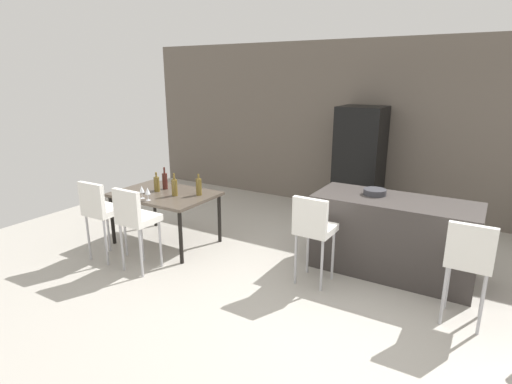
{
  "coord_description": "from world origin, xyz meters",
  "views": [
    {
      "loc": [
        1.51,
        -4.01,
        2.31
      ],
      "look_at": [
        -1.12,
        0.37,
        0.85
      ],
      "focal_mm": 28.71,
      "sensor_mm": 36.0,
      "label": 1
    }
  ],
  "objects_px": {
    "bar_chair_left": "(313,226)",
    "wine_bottle_middle": "(199,187)",
    "dining_chair_near": "(100,208)",
    "kitchen_island": "(392,236)",
    "wine_bottle_far": "(165,181)",
    "dining_table": "(165,197)",
    "wine_bottle_inner": "(175,187)",
    "bar_chair_middle": "(469,257)",
    "wine_glass_right": "(148,191)",
    "fruit_bowl": "(375,192)",
    "wine_bottle_left": "(157,184)",
    "refrigerator": "(359,163)",
    "dining_chair_far": "(135,217)",
    "wine_glass_near": "(142,189)"
  },
  "relations": [
    {
      "from": "bar_chair_middle",
      "to": "wine_glass_near",
      "type": "height_order",
      "value": "bar_chair_middle"
    },
    {
      "from": "dining_chair_far",
      "to": "refrigerator",
      "type": "distance_m",
      "value": 3.76
    },
    {
      "from": "dining_table",
      "to": "wine_bottle_left",
      "type": "bearing_deg",
      "value": 177.75
    },
    {
      "from": "bar_chair_left",
      "to": "wine_bottle_middle",
      "type": "distance_m",
      "value": 1.8
    },
    {
      "from": "bar_chair_left",
      "to": "dining_chair_near",
      "type": "xyz_separation_m",
      "value": [
        -2.57,
        -0.78,
        0.0
      ]
    },
    {
      "from": "dining_chair_near",
      "to": "wine_bottle_middle",
      "type": "bearing_deg",
      "value": 51.67
    },
    {
      "from": "bar_chair_middle",
      "to": "wine_bottle_far",
      "type": "height_order",
      "value": "wine_bottle_far"
    },
    {
      "from": "bar_chair_left",
      "to": "wine_glass_right",
      "type": "relative_size",
      "value": 6.03
    },
    {
      "from": "wine_bottle_left",
      "to": "dining_chair_far",
      "type": "bearing_deg",
      "value": -61.77
    },
    {
      "from": "dining_table",
      "to": "wine_bottle_middle",
      "type": "bearing_deg",
      "value": 18.77
    },
    {
      "from": "wine_bottle_middle",
      "to": "wine_glass_right",
      "type": "xyz_separation_m",
      "value": [
        -0.41,
        -0.54,
        0.0
      ]
    },
    {
      "from": "dining_chair_near",
      "to": "wine_bottle_middle",
      "type": "distance_m",
      "value": 1.28
    },
    {
      "from": "bar_chair_middle",
      "to": "dining_table",
      "type": "xyz_separation_m",
      "value": [
        -3.81,
        0.05,
        -0.02
      ]
    },
    {
      "from": "kitchen_island",
      "to": "wine_bottle_left",
      "type": "distance_m",
      "value": 3.2
    },
    {
      "from": "dining_chair_far",
      "to": "wine_bottle_middle",
      "type": "relative_size",
      "value": 3.56
    },
    {
      "from": "kitchen_island",
      "to": "fruit_bowl",
      "type": "distance_m",
      "value": 0.57
    },
    {
      "from": "refrigerator",
      "to": "dining_chair_near",
      "type": "bearing_deg",
      "value": -123.82
    },
    {
      "from": "bar_chair_middle",
      "to": "wine_bottle_middle",
      "type": "distance_m",
      "value": 3.34
    },
    {
      "from": "wine_bottle_far",
      "to": "refrigerator",
      "type": "relative_size",
      "value": 0.17
    },
    {
      "from": "fruit_bowl",
      "to": "dining_table",
      "type": "bearing_deg",
      "value": -163.66
    },
    {
      "from": "dining_chair_far",
      "to": "fruit_bowl",
      "type": "bearing_deg",
      "value": 34.31
    },
    {
      "from": "dining_table",
      "to": "dining_chair_far",
      "type": "distance_m",
      "value": 0.89
    },
    {
      "from": "kitchen_island",
      "to": "bar_chair_left",
      "type": "bearing_deg",
      "value": -131.92
    },
    {
      "from": "wine_bottle_middle",
      "to": "dining_table",
      "type": "bearing_deg",
      "value": -161.23
    },
    {
      "from": "wine_bottle_middle",
      "to": "wine_bottle_far",
      "type": "distance_m",
      "value": 0.61
    },
    {
      "from": "bar_chair_middle",
      "to": "wine_bottle_inner",
      "type": "xyz_separation_m",
      "value": [
        -3.59,
        0.02,
        0.16
      ]
    },
    {
      "from": "wine_bottle_far",
      "to": "fruit_bowl",
      "type": "distance_m",
      "value": 2.89
    },
    {
      "from": "bar_chair_middle",
      "to": "fruit_bowl",
      "type": "relative_size",
      "value": 3.88
    },
    {
      "from": "dining_chair_far",
      "to": "wine_bottle_middle",
      "type": "bearing_deg",
      "value": 80.25
    },
    {
      "from": "kitchen_island",
      "to": "bar_chair_middle",
      "type": "height_order",
      "value": "bar_chair_middle"
    },
    {
      "from": "wine_glass_right",
      "to": "wine_bottle_inner",
      "type": "bearing_deg",
      "value": 66.2
    },
    {
      "from": "bar_chair_left",
      "to": "dining_chair_far",
      "type": "xyz_separation_m",
      "value": [
        -1.95,
        -0.78,
        0.0
      ]
    },
    {
      "from": "refrigerator",
      "to": "wine_glass_near",
      "type": "bearing_deg",
      "value": -124.93
    },
    {
      "from": "wine_bottle_inner",
      "to": "dining_table",
      "type": "bearing_deg",
      "value": 172.58
    },
    {
      "from": "bar_chair_left",
      "to": "refrigerator",
      "type": "height_order",
      "value": "refrigerator"
    },
    {
      "from": "kitchen_island",
      "to": "wine_bottle_far",
      "type": "distance_m",
      "value": 3.16
    },
    {
      "from": "wine_bottle_far",
      "to": "wine_glass_near",
      "type": "height_order",
      "value": "wine_bottle_far"
    },
    {
      "from": "bar_chair_left",
      "to": "bar_chair_middle",
      "type": "bearing_deg",
      "value": -0.0
    },
    {
      "from": "dining_chair_far",
      "to": "wine_glass_right",
      "type": "height_order",
      "value": "dining_chair_far"
    },
    {
      "from": "fruit_bowl",
      "to": "wine_bottle_far",
      "type": "bearing_deg",
      "value": -167.47
    },
    {
      "from": "refrigerator",
      "to": "fruit_bowl",
      "type": "height_order",
      "value": "refrigerator"
    },
    {
      "from": "wine_glass_near",
      "to": "wine_bottle_inner",
      "type": "bearing_deg",
      "value": 48.43
    },
    {
      "from": "wine_glass_right",
      "to": "fruit_bowl",
      "type": "relative_size",
      "value": 0.64
    },
    {
      "from": "wine_bottle_left",
      "to": "wine_glass_right",
      "type": "distance_m",
      "value": 0.43
    },
    {
      "from": "wine_bottle_far",
      "to": "refrigerator",
      "type": "bearing_deg",
      "value": 48.77
    },
    {
      "from": "kitchen_island",
      "to": "wine_glass_near",
      "type": "bearing_deg",
      "value": -160.44
    },
    {
      "from": "wine_bottle_middle",
      "to": "fruit_bowl",
      "type": "height_order",
      "value": "wine_bottle_middle"
    },
    {
      "from": "dining_table",
      "to": "wine_bottle_inner",
      "type": "height_order",
      "value": "wine_bottle_inner"
    },
    {
      "from": "bar_chair_middle",
      "to": "wine_bottle_inner",
      "type": "height_order",
      "value": "wine_bottle_inner"
    },
    {
      "from": "wine_bottle_far",
      "to": "wine_bottle_inner",
      "type": "bearing_deg",
      "value": -28.29
    }
  ]
}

